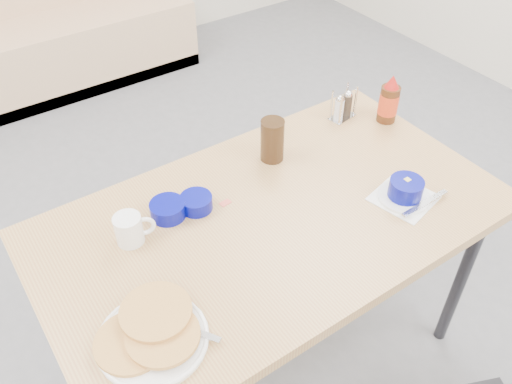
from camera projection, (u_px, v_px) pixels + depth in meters
booth_bench at (40, 34)px, 3.46m from camera, size 1.90×0.56×1.22m
dining_table at (273, 230)px, 1.67m from camera, size 1.40×0.80×0.76m
pancake_plate at (152, 334)px, 1.29m from camera, size 0.27×0.27×0.05m
coffee_mug at (130, 229)px, 1.52m from camera, size 0.11×0.08×0.09m
grits_setting at (405, 191)px, 1.66m from camera, size 0.22×0.21×0.07m
creamer_bowl at (196, 203)px, 1.63m from camera, size 0.10×0.10×0.04m
butter_bowl at (168, 210)px, 1.61m from camera, size 0.11×0.11×0.05m
amber_tumbler at (272, 140)px, 1.78m from camera, size 0.08×0.08×0.15m
condiment_caddy at (343, 108)px, 1.99m from camera, size 0.11×0.08×0.12m
syrup_bottle at (389, 101)px, 1.95m from camera, size 0.07×0.07×0.18m
sugar_wrapper at (225, 203)px, 1.66m from camera, size 0.04×0.03×0.00m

